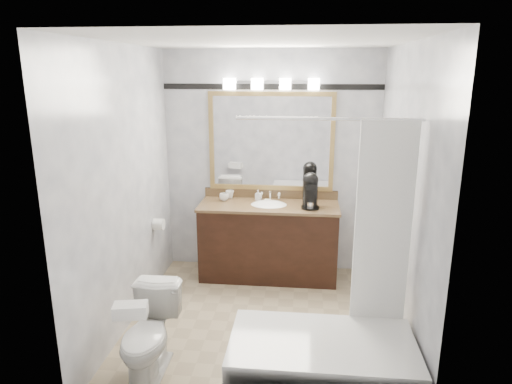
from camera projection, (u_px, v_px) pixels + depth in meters
room at (260, 194)px, 3.91m from camera, size 2.42×2.62×2.52m
vanity at (269, 239)px, 5.10m from camera, size 1.53×0.58×0.97m
mirror at (271, 142)px, 5.08m from camera, size 1.40×0.04×1.10m
vanity_light_bar at (271, 84)px, 4.86m from camera, size 1.02×0.14×0.12m
accent_stripe at (272, 87)px, 4.94m from camera, size 2.40×0.01×0.06m
bathtub at (325, 360)px, 3.25m from camera, size 1.30×0.75×1.96m
tp_roll at (159, 224)px, 4.81m from camera, size 0.11×0.12×0.12m
toilet at (149, 335)px, 3.45m from camera, size 0.38×0.66×0.68m
tissue_box at (130, 310)px, 3.05m from camera, size 0.24×0.16×0.09m
coffee_maker at (310, 189)px, 4.86m from camera, size 0.19×0.25×0.38m
cup_left at (224, 197)px, 5.14m from camera, size 0.11×0.11×0.08m
cup_right at (230, 194)px, 5.23m from camera, size 0.12×0.12×0.09m
soap_bottle_a at (258, 195)px, 5.15m from camera, size 0.07×0.07×0.12m
soap_bar at (267, 200)px, 5.11m from camera, size 0.08×0.06×0.02m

